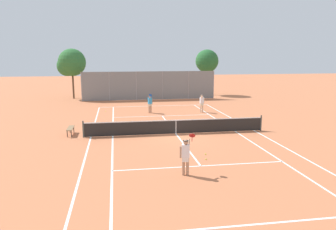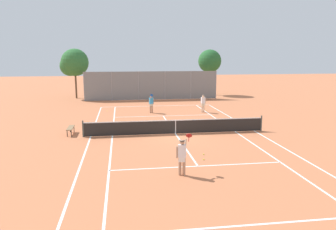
{
  "view_description": "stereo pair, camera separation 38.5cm",
  "coord_description": "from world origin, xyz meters",
  "px_view_note": "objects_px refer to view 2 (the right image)",
  "views": [
    {
      "loc": [
        -3.87,
        -20.7,
        5.21
      ],
      "look_at": [
        -0.29,
        1.5,
        1.0
      ],
      "focal_mm": 35.0,
      "sensor_mm": 36.0,
      "label": 1
    },
    {
      "loc": [
        -3.49,
        -20.76,
        5.21
      ],
      "look_at": [
        -0.29,
        1.5,
        1.0
      ],
      "focal_mm": 35.0,
      "sensor_mm": 36.0,
      "label": 2
    }
  ],
  "objects_px": {
    "loose_tennis_ball_3": "(204,154)",
    "loose_tennis_ball_1": "(204,159)",
    "player_near_side": "(182,155)",
    "loose_tennis_ball_0": "(206,110)",
    "tree_behind_right": "(209,62)",
    "player_far_right": "(203,102)",
    "tennis_net": "(176,126)",
    "tree_behind_left": "(73,63)",
    "player_far_left": "(151,103)",
    "loose_tennis_ball_2": "(107,111)",
    "courtside_bench": "(71,128)"
  },
  "relations": [
    {
      "from": "courtside_bench",
      "to": "tree_behind_left",
      "type": "height_order",
      "value": "tree_behind_left"
    },
    {
      "from": "player_near_side",
      "to": "tree_behind_right",
      "type": "height_order",
      "value": "tree_behind_right"
    },
    {
      "from": "courtside_bench",
      "to": "tennis_net",
      "type": "bearing_deg",
      "value": -7.25
    },
    {
      "from": "tree_behind_left",
      "to": "loose_tennis_ball_2",
      "type": "bearing_deg",
      "value": -66.95
    },
    {
      "from": "loose_tennis_ball_1",
      "to": "player_far_left",
      "type": "bearing_deg",
      "value": 95.69
    },
    {
      "from": "loose_tennis_ball_3",
      "to": "tree_behind_right",
      "type": "xyz_separation_m",
      "value": [
        7.03,
        25.03,
        4.2
      ]
    },
    {
      "from": "player_far_right",
      "to": "loose_tennis_ball_1",
      "type": "height_order",
      "value": "player_far_right"
    },
    {
      "from": "loose_tennis_ball_3",
      "to": "courtside_bench",
      "type": "distance_m",
      "value": 9.41
    },
    {
      "from": "loose_tennis_ball_1",
      "to": "loose_tennis_ball_2",
      "type": "xyz_separation_m",
      "value": [
        -5.32,
        14.97,
        0.0
      ]
    },
    {
      "from": "loose_tennis_ball_1",
      "to": "tree_behind_right",
      "type": "height_order",
      "value": "tree_behind_right"
    },
    {
      "from": "player_far_right",
      "to": "tree_behind_left",
      "type": "distance_m",
      "value": 17.41
    },
    {
      "from": "loose_tennis_ball_1",
      "to": "courtside_bench",
      "type": "relative_size",
      "value": 0.04
    },
    {
      "from": "player_far_left",
      "to": "tennis_net",
      "type": "bearing_deg",
      "value": -83.9
    },
    {
      "from": "player_near_side",
      "to": "player_far_right",
      "type": "xyz_separation_m",
      "value": [
        4.74,
        15.04,
        -0.02
      ]
    },
    {
      "from": "tennis_net",
      "to": "loose_tennis_ball_1",
      "type": "bearing_deg",
      "value": -84.89
    },
    {
      "from": "player_far_left",
      "to": "tree_behind_right",
      "type": "distance_m",
      "value": 15.34
    },
    {
      "from": "tennis_net",
      "to": "tree_behind_right",
      "type": "relative_size",
      "value": 2.08
    },
    {
      "from": "loose_tennis_ball_3",
      "to": "tree_behind_right",
      "type": "distance_m",
      "value": 26.33
    },
    {
      "from": "tree_behind_right",
      "to": "tennis_net",
      "type": "bearing_deg",
      "value": -110.86
    },
    {
      "from": "loose_tennis_ball_0",
      "to": "tree_behind_left",
      "type": "xyz_separation_m",
      "value": [
        -13.26,
        10.63,
        4.07
      ]
    },
    {
      "from": "tennis_net",
      "to": "player_near_side",
      "type": "bearing_deg",
      "value": -97.34
    },
    {
      "from": "loose_tennis_ball_2",
      "to": "tree_behind_right",
      "type": "height_order",
      "value": "tree_behind_right"
    },
    {
      "from": "player_near_side",
      "to": "loose_tennis_ball_0",
      "type": "bearing_deg",
      "value": 71.58
    },
    {
      "from": "player_far_left",
      "to": "tree_behind_left",
      "type": "distance_m",
      "value": 14.04
    },
    {
      "from": "player_far_left",
      "to": "loose_tennis_ball_2",
      "type": "height_order",
      "value": "player_far_left"
    },
    {
      "from": "courtside_bench",
      "to": "loose_tennis_ball_3",
      "type": "bearing_deg",
      "value": -36.52
    },
    {
      "from": "tennis_net",
      "to": "player_near_side",
      "type": "relative_size",
      "value": 6.76
    },
    {
      "from": "player_near_side",
      "to": "player_far_right",
      "type": "distance_m",
      "value": 15.77
    },
    {
      "from": "player_far_left",
      "to": "tree_behind_left",
      "type": "height_order",
      "value": "tree_behind_left"
    },
    {
      "from": "tennis_net",
      "to": "courtside_bench",
      "type": "xyz_separation_m",
      "value": [
        -6.85,
        0.87,
        -0.1
      ]
    },
    {
      "from": "courtside_bench",
      "to": "tree_behind_left",
      "type": "relative_size",
      "value": 0.26
    },
    {
      "from": "player_far_left",
      "to": "loose_tennis_ball_3",
      "type": "xyz_separation_m",
      "value": [
        1.57,
        -12.76,
        -0.89
      ]
    },
    {
      "from": "loose_tennis_ball_0",
      "to": "tree_behind_left",
      "type": "bearing_deg",
      "value": 141.27
    },
    {
      "from": "tennis_net",
      "to": "loose_tennis_ball_3",
      "type": "distance_m",
      "value": 4.8
    },
    {
      "from": "player_near_side",
      "to": "player_far_right",
      "type": "height_order",
      "value": "player_near_side"
    },
    {
      "from": "loose_tennis_ball_3",
      "to": "player_far_left",
      "type": "bearing_deg",
      "value": 97.0
    },
    {
      "from": "player_far_left",
      "to": "courtside_bench",
      "type": "height_order",
      "value": "player_far_left"
    },
    {
      "from": "loose_tennis_ball_0",
      "to": "loose_tennis_ball_1",
      "type": "relative_size",
      "value": 1.0
    },
    {
      "from": "player_far_left",
      "to": "loose_tennis_ball_2",
      "type": "relative_size",
      "value": 26.88
    },
    {
      "from": "loose_tennis_ball_3",
      "to": "tree_behind_left",
      "type": "distance_m",
      "value": 25.99
    },
    {
      "from": "tennis_net",
      "to": "loose_tennis_ball_2",
      "type": "relative_size",
      "value": 181.82
    },
    {
      "from": "loose_tennis_ball_0",
      "to": "loose_tennis_ball_2",
      "type": "xyz_separation_m",
      "value": [
        -9.15,
        0.98,
        0.0
      ]
    },
    {
      "from": "player_far_right",
      "to": "courtside_bench",
      "type": "height_order",
      "value": "player_far_right"
    },
    {
      "from": "tennis_net",
      "to": "player_far_right",
      "type": "relative_size",
      "value": 7.5
    },
    {
      "from": "loose_tennis_ball_1",
      "to": "loose_tennis_ball_3",
      "type": "distance_m",
      "value": 0.86
    },
    {
      "from": "loose_tennis_ball_3",
      "to": "loose_tennis_ball_1",
      "type": "bearing_deg",
      "value": -104.36
    },
    {
      "from": "loose_tennis_ball_0",
      "to": "player_far_right",
      "type": "bearing_deg",
      "value": -123.42
    },
    {
      "from": "loose_tennis_ball_2",
      "to": "loose_tennis_ball_3",
      "type": "height_order",
      "value": "same"
    },
    {
      "from": "player_far_left",
      "to": "loose_tennis_ball_3",
      "type": "distance_m",
      "value": 12.89
    },
    {
      "from": "player_near_side",
      "to": "tennis_net",
      "type": "bearing_deg",
      "value": 82.66
    }
  ]
}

